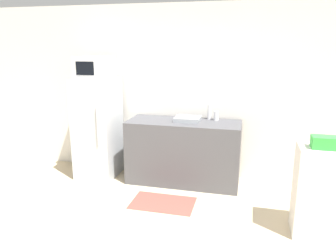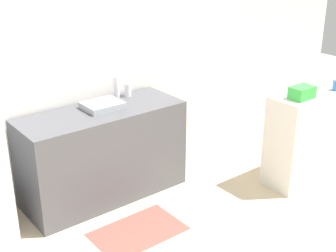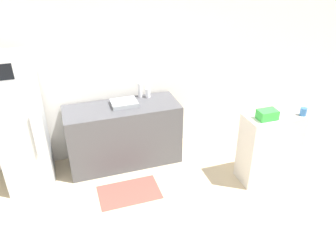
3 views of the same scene
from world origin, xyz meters
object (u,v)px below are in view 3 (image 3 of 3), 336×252
bottle_tall (140,90)px  jar (303,112)px  refrigerator (23,134)px  bottle_short (148,93)px  basket (267,115)px  microwave (6,67)px

bottle_tall → jar: size_ratio=2.14×
refrigerator → jar: size_ratio=14.46×
bottle_short → basket: size_ratio=0.55×
microwave → jar: size_ratio=4.77×
refrigerator → bottle_tall: 1.72m
microwave → bottle_tall: microwave is taller
microwave → basket: bearing=-19.1°
microwave → bottle_short: size_ratio=3.67×
refrigerator → jar: (3.50, -1.10, 0.28)m
bottle_tall → microwave: bearing=-170.2°
microwave → jar: 3.73m
jar → bottle_short: bearing=142.0°
bottle_short → basket: basket is taller
basket → bottle_short: bearing=133.5°
refrigerator → jar: bearing=-17.4°
bottle_short → microwave: bearing=-172.2°
microwave → jar: (3.50, -1.10, -0.64)m
refrigerator → microwave: microwave is taller
basket → jar: basket is taller
microwave → refrigerator: bearing=72.3°
bottle_short → jar: 2.18m
bottle_short → bottle_tall: bearing=156.6°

